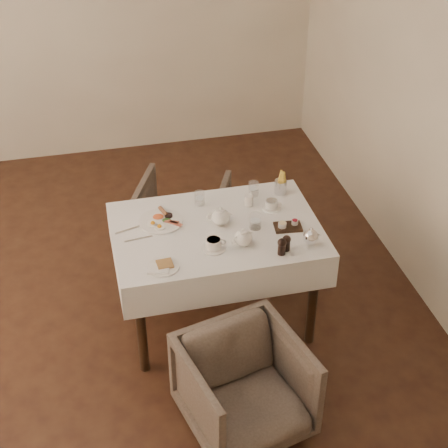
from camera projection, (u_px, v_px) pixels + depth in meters
name	position (u px, v px, depth m)	size (l,w,h in m)	color
table	(217.00, 243.00, 4.30)	(1.28, 0.88, 0.75)	black
armchair_near	(245.00, 388.00, 3.78)	(0.63, 0.65, 0.59)	#493E36
armchair_far	(182.00, 219.00, 5.11)	(0.64, 0.65, 0.59)	#493E36
breakfast_plate	(161.00, 220.00, 4.28)	(0.28, 0.28, 0.03)	white
side_plate	(162.00, 267.00, 3.90)	(0.19, 0.18, 0.02)	white
teapot_centre	(220.00, 216.00, 4.23)	(0.16, 0.13, 0.13)	white
teapot_front	(243.00, 237.00, 4.05)	(0.15, 0.12, 0.12)	white
creamer	(249.00, 200.00, 4.42)	(0.06, 0.06, 0.07)	white
teacup_near	(214.00, 244.00, 4.04)	(0.14, 0.14, 0.07)	white
teacup_far	(272.00, 205.00, 4.39)	(0.12, 0.12, 0.06)	white
glass_left	(200.00, 198.00, 4.42)	(0.07, 0.07, 0.09)	silver
glass_mid	(255.00, 221.00, 4.20)	(0.07, 0.07, 0.10)	silver
glass_right	(253.00, 189.00, 4.51)	(0.07, 0.07, 0.10)	silver
condiment_board	(288.00, 226.00, 4.22)	(0.18, 0.13, 0.04)	black
pepper_mill_left	(282.00, 246.00, 3.99)	(0.05, 0.05, 0.11)	black
pepper_mill_right	(286.00, 243.00, 4.02)	(0.05, 0.05, 0.10)	black
silver_pot	(311.00, 236.00, 4.06)	(0.11, 0.09, 0.12)	white
fries_cup	(281.00, 183.00, 4.52)	(0.08, 0.08, 0.17)	silver
cutlery_fork	(130.00, 229.00, 4.22)	(0.02, 0.20, 0.00)	silver
cutlery_knife	(139.00, 239.00, 4.14)	(0.01, 0.17, 0.00)	silver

